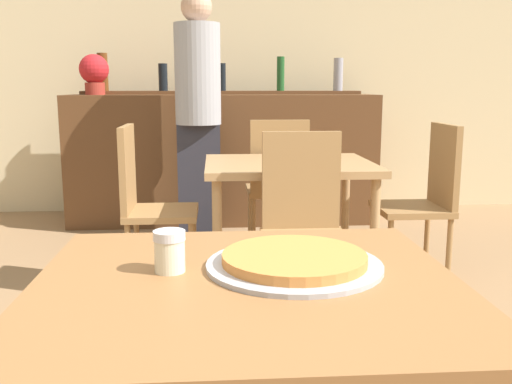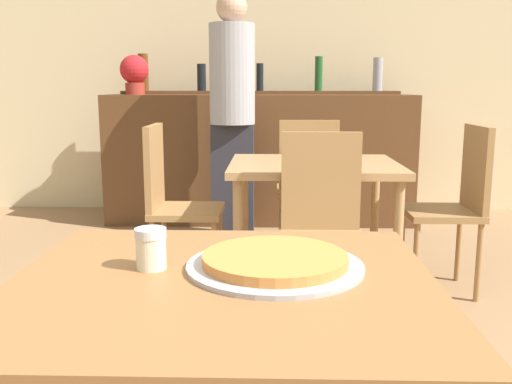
# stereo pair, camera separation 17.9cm
# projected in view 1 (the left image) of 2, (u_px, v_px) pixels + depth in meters

# --- Properties ---
(wall_back) EXTENTS (8.00, 0.05, 2.80)m
(wall_back) POSITION_uv_depth(u_px,v_px,m) (222.00, 60.00, 5.26)
(wall_back) COLOR beige
(wall_back) RESTS_ON ground_plane
(dining_table_near) EXTENTS (0.97, 0.89, 0.73)m
(dining_table_near) POSITION_uv_depth(u_px,v_px,m) (247.00, 314.00, 1.31)
(dining_table_near) COLOR brown
(dining_table_near) RESTS_ON ground_plane
(dining_table_far) EXTENTS (0.94, 0.79, 0.74)m
(dining_table_far) POSITION_uv_depth(u_px,v_px,m) (289.00, 178.00, 3.23)
(dining_table_far) COLOR #A87F51
(dining_table_far) RESTS_ON ground_plane
(bar_counter) EXTENTS (2.60, 0.56, 1.09)m
(bar_counter) POSITION_uv_depth(u_px,v_px,m) (223.00, 159.00, 4.92)
(bar_counter) COLOR brown
(bar_counter) RESTS_ON ground_plane
(bar_back_shelf) EXTENTS (2.39, 0.24, 0.35)m
(bar_back_shelf) POSITION_uv_depth(u_px,v_px,m) (220.00, 87.00, 4.94)
(bar_back_shelf) COLOR brown
(bar_back_shelf) RESTS_ON bar_counter
(chair_far_side_front) EXTENTS (0.40, 0.40, 0.95)m
(chair_far_side_front) POSITION_uv_depth(u_px,v_px,m) (304.00, 219.00, 2.70)
(chair_far_side_front) COLOR olive
(chair_far_side_front) RESTS_ON ground_plane
(chair_far_side_back) EXTENTS (0.40, 0.40, 0.95)m
(chair_far_side_back) POSITION_uv_depth(u_px,v_px,m) (278.00, 180.00, 3.80)
(chair_far_side_back) COLOR olive
(chair_far_side_back) RESTS_ON ground_plane
(chair_far_side_left) EXTENTS (0.40, 0.40, 0.95)m
(chair_far_side_left) POSITION_uv_depth(u_px,v_px,m) (146.00, 198.00, 3.19)
(chair_far_side_left) COLOR olive
(chair_far_side_left) RESTS_ON ground_plane
(chair_far_side_right) EXTENTS (0.40, 0.40, 0.95)m
(chair_far_side_right) POSITION_uv_depth(u_px,v_px,m) (426.00, 194.00, 3.31)
(chair_far_side_right) COLOR olive
(chair_far_side_right) RESTS_ON ground_plane
(pizza_tray) EXTENTS (0.43, 0.43, 0.04)m
(pizza_tray) POSITION_uv_depth(u_px,v_px,m) (294.00, 261.00, 1.38)
(pizza_tray) COLOR #A3A3A8
(pizza_tray) RESTS_ON dining_table_near
(cheese_shaker) EXTENTS (0.08, 0.08, 0.10)m
(cheese_shaker) POSITION_uv_depth(u_px,v_px,m) (170.00, 251.00, 1.34)
(cheese_shaker) COLOR beige
(cheese_shaker) RESTS_ON dining_table_near
(person_standing) EXTENTS (0.34, 0.34, 1.84)m
(person_standing) POSITION_uv_depth(u_px,v_px,m) (198.00, 107.00, 4.25)
(person_standing) COLOR #2D2D38
(person_standing) RESTS_ON ground_plane
(potted_plant) EXTENTS (0.24, 0.24, 0.33)m
(potted_plant) POSITION_uv_depth(u_px,v_px,m) (94.00, 72.00, 4.66)
(potted_plant) COLOR maroon
(potted_plant) RESTS_ON bar_counter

